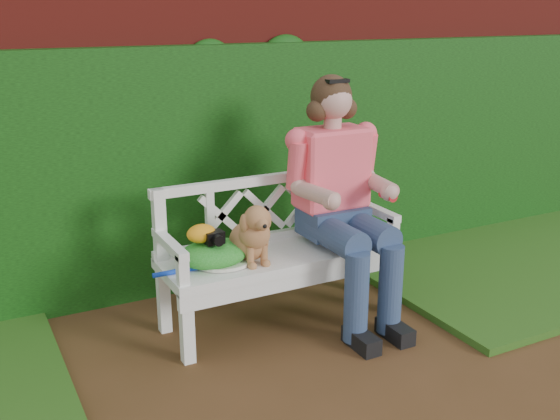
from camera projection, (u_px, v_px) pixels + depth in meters
name	position (u px, v px, depth m)	size (l,w,h in m)	color
ground	(316.00, 399.00, 3.38)	(60.00, 60.00, 0.00)	#492F17
brick_wall	(183.00, 130.00, 4.66)	(10.00, 0.30, 2.20)	maroon
ivy_hedge	(196.00, 171.00, 4.55)	(10.00, 0.18, 1.70)	#185F13
grass_right	(519.00, 259.00, 5.20)	(2.60, 2.00, 0.05)	#214114
garden_bench	(280.00, 287.00, 4.16)	(1.58, 0.60, 0.48)	white
seated_woman	(336.00, 195.00, 4.15)	(0.67, 0.90, 1.59)	#FF3135
dog	(251.00, 231.00, 3.88)	(0.25, 0.34, 0.37)	#955F2D
tennis_racket	(220.00, 263.00, 3.85)	(0.64, 0.27, 0.03)	white
green_bag	(213.00, 253.00, 3.85)	(0.42, 0.33, 0.14)	green
camera_item	(214.00, 237.00, 3.80)	(0.11, 0.08, 0.07)	black
baseball_glove	(201.00, 233.00, 3.80)	(0.18, 0.13, 0.11)	orange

